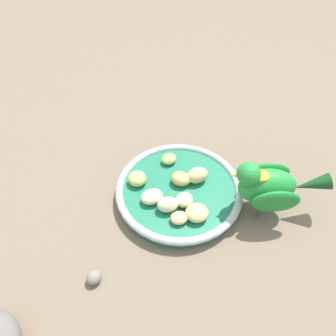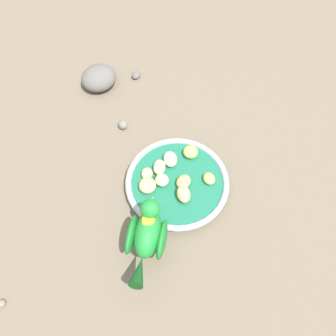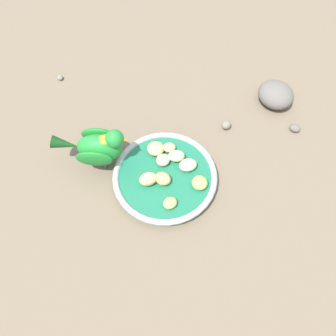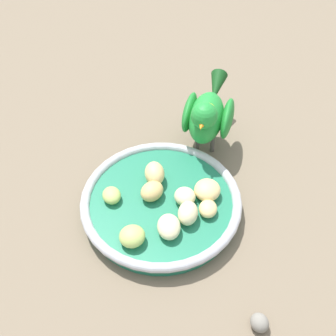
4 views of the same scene
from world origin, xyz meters
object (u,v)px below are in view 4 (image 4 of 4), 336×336
at_px(parrot, 208,115).
at_px(pebble_1, 259,323).
at_px(feeding_bowl, 158,204).
at_px(apple_piece_1, 169,227).
at_px(apple_piece_7, 188,213).
at_px(apple_piece_0, 151,193).
at_px(apple_piece_3, 134,237).
at_px(apple_piece_4, 207,190).
at_px(apple_piece_5, 112,195).
at_px(apple_piece_6, 208,209).
at_px(apple_piece_8, 185,196).
at_px(apple_piece_2, 155,174).

xyz_separation_m(parrot, pebble_1, (0.24, 0.18, -0.06)).
bearing_deg(feeding_bowl, apple_piece_1, 44.16).
bearing_deg(apple_piece_7, apple_piece_1, -23.12).
bearing_deg(apple_piece_0, apple_piece_3, 12.98).
xyz_separation_m(apple_piece_3, apple_piece_4, (-0.11, 0.05, 0.00)).
distance_m(apple_piece_5, parrot, 0.19).
distance_m(apple_piece_5, apple_piece_6, 0.13).
bearing_deg(apple_piece_8, feeding_bowl, -62.13).
bearing_deg(apple_piece_2, apple_piece_3, 15.25).
distance_m(apple_piece_4, pebble_1, 0.19).
distance_m(apple_piece_0, apple_piece_5, 0.05).
height_order(apple_piece_3, apple_piece_4, same).
bearing_deg(apple_piece_5, apple_piece_7, 100.33).
xyz_separation_m(feeding_bowl, parrot, (-0.15, 0.00, 0.05)).
distance_m(apple_piece_6, pebble_1, 0.16).
bearing_deg(apple_piece_5, apple_piece_0, 120.84).
bearing_deg(parrot, apple_piece_7, 2.46).
bearing_deg(apple_piece_3, apple_piece_1, 138.05).
bearing_deg(apple_piece_8, apple_piece_5, -63.75).
distance_m(apple_piece_2, apple_piece_8, 0.06).
xyz_separation_m(feeding_bowl, apple_piece_1, (0.04, 0.04, 0.02)).
relative_size(apple_piece_7, parrot, 0.22).
xyz_separation_m(apple_piece_1, pebble_1, (0.05, 0.15, -0.02)).
xyz_separation_m(apple_piece_2, apple_piece_5, (0.06, -0.04, -0.01)).
relative_size(apple_piece_3, apple_piece_4, 0.89).
relative_size(feeding_bowl, pebble_1, 9.70).
bearing_deg(apple_piece_3, apple_piece_4, 156.46).
bearing_deg(apple_piece_6, pebble_1, 47.26).
relative_size(apple_piece_2, apple_piece_7, 1.08).
bearing_deg(apple_piece_3, apple_piece_6, 144.02).
xyz_separation_m(apple_piece_0, parrot, (-0.15, 0.02, 0.03)).
relative_size(apple_piece_7, pebble_1, 1.56).
distance_m(apple_piece_2, parrot, 0.13).
bearing_deg(apple_piece_2, apple_piece_8, 75.89).
xyz_separation_m(apple_piece_0, apple_piece_7, (0.01, 0.06, 0.00)).
distance_m(feeding_bowl, parrot, 0.16).
bearing_deg(apple_piece_0, apple_piece_4, 121.71).
relative_size(apple_piece_0, apple_piece_7, 0.97).
bearing_deg(apple_piece_0, apple_piece_2, -159.57).
relative_size(apple_piece_7, apple_piece_8, 1.19).
distance_m(apple_piece_1, apple_piece_5, 0.10).
xyz_separation_m(apple_piece_1, parrot, (-0.19, -0.03, 0.03)).
bearing_deg(apple_piece_6, apple_piece_5, -71.65).
height_order(feeding_bowl, parrot, parrot).
bearing_deg(apple_piece_2, feeding_bowl, 36.78).
distance_m(feeding_bowl, apple_piece_5, 0.07).
height_order(apple_piece_1, apple_piece_6, apple_piece_1).
bearing_deg(apple_piece_8, parrot, -167.80).
bearing_deg(pebble_1, apple_piece_5, -104.94).
bearing_deg(apple_piece_3, apple_piece_2, -164.75).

